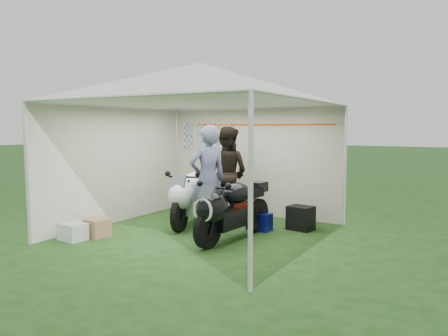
{
  "coord_description": "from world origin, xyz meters",
  "views": [
    {
      "loc": [
        4.22,
        -6.37,
        1.89
      ],
      "look_at": [
        0.27,
        0.35,
        1.16
      ],
      "focal_mm": 35.0,
      "sensor_mm": 36.0,
      "label": 1
    }
  ],
  "objects": [
    {
      "name": "ground",
      "position": [
        0.0,
        0.0,
        0.0
      ],
      "size": [
        80.0,
        80.0,
        0.0
      ],
      "primitive_type": "plane",
      "color": "#1B4012",
      "rests_on": "ground"
    },
    {
      "name": "canopy_tent",
      "position": [
        -0.0,
        0.03,
        2.58
      ],
      "size": [
        5.66,
        5.66,
        3.0
      ],
      "color": "silver",
      "rests_on": "ground"
    },
    {
      "name": "equipment_box",
      "position": [
        1.42,
        1.2,
        0.22
      ],
      "size": [
        0.49,
        0.42,
        0.44
      ],
      "primitive_type": "cube",
      "rotation": [
        0.0,
        0.0,
        -0.17
      ],
      "color": "black",
      "rests_on": "ground"
    },
    {
      "name": "motorcycle_white",
      "position": [
        -0.57,
        0.55,
        0.58
      ],
      "size": [
        0.8,
        2.09,
        1.04
      ],
      "rotation": [
        0.0,
        0.0,
        0.24
      ],
      "color": "black",
      "rests_on": "ground"
    },
    {
      "name": "person_blue_jacket",
      "position": [
        0.04,
        0.17,
        0.96
      ],
      "size": [
        0.76,
        0.84,
        1.93
      ],
      "primitive_type": "imported",
      "rotation": [
        0.0,
        0.0,
        -2.12
      ],
      "color": "slate",
      "rests_on": "ground"
    },
    {
      "name": "crate_0",
      "position": [
        -1.62,
        -1.45,
        0.14
      ],
      "size": [
        0.46,
        0.37,
        0.29
      ],
      "primitive_type": "cube",
      "rotation": [
        0.0,
        0.0,
        -0.1
      ],
      "color": "#B7BBC0",
      "rests_on": "ground"
    },
    {
      "name": "crate_3",
      "position": [
        -1.62,
        -0.86,
        0.13
      ],
      "size": [
        0.45,
        0.37,
        0.26
      ],
      "primitive_type": "cube",
      "rotation": [
        0.0,
        0.0,
        -0.23
      ],
      "color": "olive",
      "rests_on": "ground"
    },
    {
      "name": "paddock_stand",
      "position": [
        0.78,
        0.77,
        0.16
      ],
      "size": [
        0.46,
        0.31,
        0.32
      ],
      "primitive_type": "cube",
      "rotation": [
        0.0,
        0.0,
        -0.11
      ],
      "color": "#161FC1",
      "rests_on": "ground"
    },
    {
      "name": "person_dark_jacket",
      "position": [
        -0.22,
        1.3,
        0.95
      ],
      "size": [
        0.94,
        0.74,
        1.91
      ],
      "primitive_type": "imported",
      "rotation": [
        0.0,
        0.0,
        3.13
      ],
      "color": "black",
      "rests_on": "ground"
    },
    {
      "name": "crate_2",
      "position": [
        -1.75,
        -0.67,
        0.1
      ],
      "size": [
        0.29,
        0.25,
        0.2
      ],
      "primitive_type": "cube",
      "rotation": [
        0.0,
        0.0,
        0.07
      ],
      "color": "silver",
      "rests_on": "ground"
    },
    {
      "name": "motorcycle_black",
      "position": [
        0.68,
        -0.15,
        0.56
      ],
      "size": [
        0.58,
        2.02,
        1.0
      ],
      "rotation": [
        0.0,
        0.0,
        -0.11
      ],
      "color": "black",
      "rests_on": "ground"
    },
    {
      "name": "crate_1",
      "position": [
        -1.43,
        -1.08,
        0.16
      ],
      "size": [
        0.39,
        0.39,
        0.31
      ],
      "primitive_type": "cube",
      "rotation": [
        0.0,
        0.0,
        -0.14
      ],
      "color": "#926F4A",
      "rests_on": "ground"
    }
  ]
}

